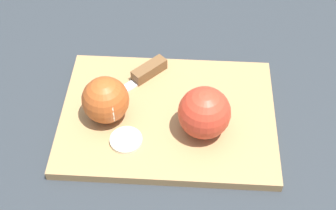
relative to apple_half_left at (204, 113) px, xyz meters
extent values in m
plane|color=#282D33|center=(0.05, -0.04, -0.06)|extent=(4.00, 4.00, 0.00)
cube|color=#A37A4C|center=(0.05, -0.04, -0.05)|extent=(0.38, 0.30, 0.02)
sphere|color=red|center=(0.00, 0.00, 0.00)|extent=(0.08, 0.08, 0.08)
cylinder|color=#EFE5C6|center=(0.00, -0.01, 0.00)|extent=(0.07, 0.04, 0.08)
sphere|color=#AD4C1E|center=(0.15, -0.04, 0.00)|extent=(0.08, 0.08, 0.08)
cylinder|color=#EFE5C6|center=(0.15, -0.04, 0.00)|extent=(0.02, 0.07, 0.07)
cube|color=silver|center=(0.14, -0.08, -0.04)|extent=(0.07, 0.06, 0.00)
cube|color=brown|center=(0.08, -0.13, -0.03)|extent=(0.07, 0.06, 0.02)
cylinder|color=#EFE5C6|center=(0.12, 0.02, -0.04)|extent=(0.05, 0.05, 0.01)
camera|label=1|loc=(0.08, 0.46, 0.55)|focal=50.00mm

